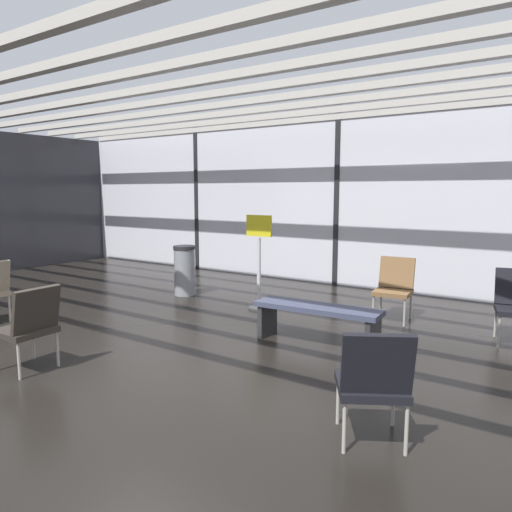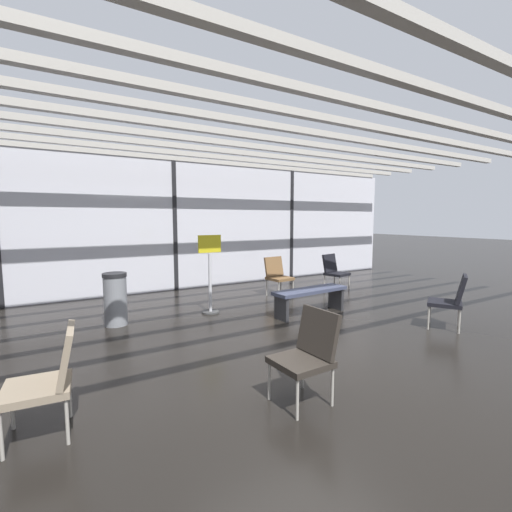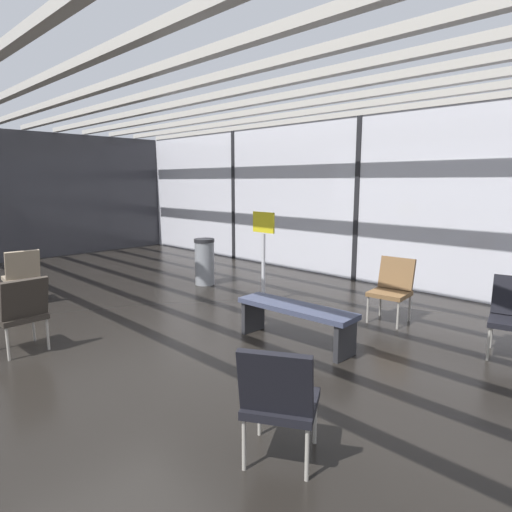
{
  "view_description": "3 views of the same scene",
  "coord_description": "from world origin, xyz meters",
  "px_view_note": "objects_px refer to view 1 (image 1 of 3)",
  "views": [
    {
      "loc": [
        3.82,
        -3.17,
        1.8
      ],
      "look_at": [
        -0.47,
        3.14,
        0.75
      ],
      "focal_mm": 33.39,
      "sensor_mm": 36.0,
      "label": 1
    },
    {
      "loc": [
        -2.72,
        -3.14,
        1.74
      ],
      "look_at": [
        0.99,
        3.01,
        0.97
      ],
      "focal_mm": 24.7,
      "sensor_mm": 36.0,
      "label": 2
    },
    {
      "loc": [
        4.5,
        -2.09,
        1.91
      ],
      "look_at": [
        -0.11,
        2.54,
        0.78
      ],
      "focal_mm": 30.39,
      "sensor_mm": 36.0,
      "label": 3
    }
  ],
  "objects_px": {
    "waiting_bench": "(317,314)",
    "info_sign": "(259,265)",
    "lounge_chair_1": "(374,379)",
    "lounge_chair_2": "(394,285)",
    "lounge_chair_0": "(30,323)",
    "trash_bin": "(185,270)",
    "parked_airplane": "(387,183)"
  },
  "relations": [
    {
      "from": "parked_airplane",
      "to": "waiting_bench",
      "type": "distance_m",
      "value": 9.05
    },
    {
      "from": "trash_bin",
      "to": "parked_airplane",
      "type": "bearing_deg",
      "value": 82.68
    },
    {
      "from": "parked_airplane",
      "to": "waiting_bench",
      "type": "xyz_separation_m",
      "value": [
        2.18,
        -8.62,
        -1.67
      ]
    },
    {
      "from": "waiting_bench",
      "to": "info_sign",
      "type": "distance_m",
      "value": 1.86
    },
    {
      "from": "info_sign",
      "to": "lounge_chair_0",
      "type": "bearing_deg",
      "value": -98.11
    },
    {
      "from": "lounge_chair_1",
      "to": "lounge_chair_0",
      "type": "bearing_deg",
      "value": -20.75
    },
    {
      "from": "lounge_chair_2",
      "to": "parked_airplane",
      "type": "bearing_deg",
      "value": 104.61
    },
    {
      "from": "lounge_chair_2",
      "to": "waiting_bench",
      "type": "bearing_deg",
      "value": -108.81
    },
    {
      "from": "lounge_chair_0",
      "to": "lounge_chair_2",
      "type": "distance_m",
      "value": 4.63
    },
    {
      "from": "lounge_chair_2",
      "to": "info_sign",
      "type": "distance_m",
      "value": 2.0
    },
    {
      "from": "waiting_bench",
      "to": "info_sign",
      "type": "xyz_separation_m",
      "value": [
        -1.52,
        1.03,
        0.32
      ]
    },
    {
      "from": "lounge_chair_0",
      "to": "lounge_chair_1",
      "type": "distance_m",
      "value": 3.4
    },
    {
      "from": "lounge_chair_0",
      "to": "info_sign",
      "type": "bearing_deg",
      "value": 169.77
    },
    {
      "from": "parked_airplane",
      "to": "trash_bin",
      "type": "distance_m",
      "value": 7.71
    },
    {
      "from": "parked_airplane",
      "to": "lounge_chair_1",
      "type": "bearing_deg",
      "value": -71.26
    },
    {
      "from": "lounge_chair_0",
      "to": "lounge_chair_2",
      "type": "relative_size",
      "value": 1.0
    },
    {
      "from": "trash_bin",
      "to": "info_sign",
      "type": "xyz_separation_m",
      "value": [
        1.63,
        -0.11,
        0.25
      ]
    },
    {
      "from": "waiting_bench",
      "to": "lounge_chair_1",
      "type": "bearing_deg",
      "value": -56.57
    },
    {
      "from": "lounge_chair_0",
      "to": "waiting_bench",
      "type": "bearing_deg",
      "value": 137.56
    },
    {
      "from": "info_sign",
      "to": "trash_bin",
      "type": "bearing_deg",
      "value": 176.12
    },
    {
      "from": "waiting_bench",
      "to": "info_sign",
      "type": "relative_size",
      "value": 1.06
    },
    {
      "from": "lounge_chair_1",
      "to": "lounge_chair_2",
      "type": "bearing_deg",
      "value": -104.34
    },
    {
      "from": "parked_airplane",
      "to": "lounge_chair_2",
      "type": "distance_m",
      "value": 7.62
    },
    {
      "from": "lounge_chair_1",
      "to": "trash_bin",
      "type": "height_order",
      "value": "lounge_chair_1"
    },
    {
      "from": "lounge_chair_1",
      "to": "waiting_bench",
      "type": "xyz_separation_m",
      "value": [
        -1.35,
        1.8,
        -0.13
      ]
    },
    {
      "from": "lounge_chair_0",
      "to": "trash_bin",
      "type": "bearing_deg",
      "value": -163.99
    },
    {
      "from": "lounge_chair_1",
      "to": "waiting_bench",
      "type": "distance_m",
      "value": 2.25
    },
    {
      "from": "parked_airplane",
      "to": "info_sign",
      "type": "distance_m",
      "value": 7.74
    },
    {
      "from": "lounge_chair_1",
      "to": "lounge_chair_2",
      "type": "xyz_separation_m",
      "value": [
        -0.97,
        3.41,
        0.0
      ]
    },
    {
      "from": "info_sign",
      "to": "parked_airplane",
      "type": "bearing_deg",
      "value": 95.02
    },
    {
      "from": "parked_airplane",
      "to": "waiting_bench",
      "type": "bearing_deg",
      "value": -75.78
    },
    {
      "from": "waiting_bench",
      "to": "trash_bin",
      "type": "bearing_deg",
      "value": 156.63
    }
  ]
}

